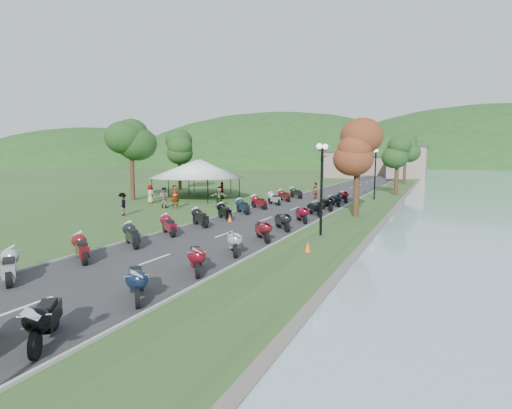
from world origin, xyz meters
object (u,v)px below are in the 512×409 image
at_px(pedestrian_a, 175,208).
at_px(pedestrian_b, 164,208).
at_px(vendor_tent_main, 197,179).
at_px(pedestrian_c, 123,215).

xyz_separation_m(pedestrian_a, pedestrian_b, (-1.11, -0.06, 0.00)).
bearing_deg(vendor_tent_main, pedestrian_a, -70.97).
bearing_deg(pedestrian_b, vendor_tent_main, -81.80).
bearing_deg(pedestrian_b, pedestrian_c, 86.78).
relative_size(pedestrian_a, pedestrian_b, 1.12).
bearing_deg(vendor_tent_main, pedestrian_b, -79.19).
relative_size(pedestrian_b, pedestrian_c, 1.04).
bearing_deg(pedestrian_b, pedestrian_a, -179.43).
height_order(pedestrian_b, pedestrian_c, pedestrian_b).
xyz_separation_m(vendor_tent_main, pedestrian_a, (2.50, -7.26, -2.00)).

